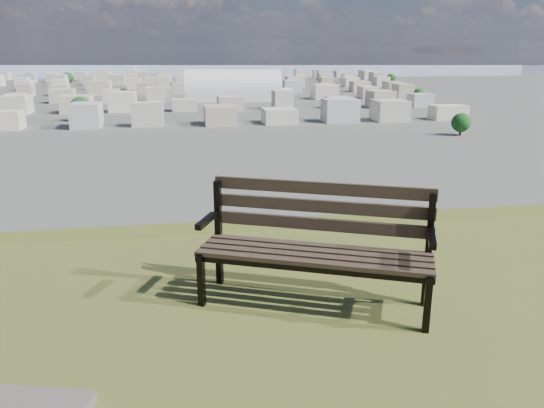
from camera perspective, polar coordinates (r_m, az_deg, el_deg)
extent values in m
cube|color=#3D3023|center=(4.10, 4.08, -6.33)|extent=(1.74, 0.83, 0.04)
cube|color=#3D3023|center=(4.21, 4.38, -5.70)|extent=(1.74, 0.83, 0.04)
cube|color=#3D3023|center=(4.33, 4.66, -5.11)|extent=(1.74, 0.83, 0.04)
cube|color=#3D3023|center=(4.44, 4.92, -4.54)|extent=(1.74, 0.83, 0.04)
cube|color=#3D3023|center=(4.46, 5.14, -2.19)|extent=(1.72, 0.78, 0.10)
cube|color=#3D3023|center=(4.44, 5.25, -0.25)|extent=(1.72, 0.78, 0.10)
cube|color=#3D3023|center=(4.43, 5.35, 1.70)|extent=(1.72, 0.78, 0.10)
cube|color=black|center=(4.40, -7.62, -8.06)|extent=(0.07, 0.08, 0.45)
cube|color=black|center=(4.69, -5.76, -3.15)|extent=(0.07, 0.08, 0.95)
cube|color=black|center=(4.50, -6.76, -4.74)|extent=(0.25, 0.49, 0.05)
cube|color=black|center=(4.37, -7.10, -1.80)|extent=(0.20, 0.36, 0.05)
cube|color=black|center=(4.13, 16.39, -10.26)|extent=(0.07, 0.08, 0.45)
cube|color=black|center=(4.44, 16.46, -4.87)|extent=(0.07, 0.08, 0.95)
cube|color=black|center=(4.24, 16.51, -6.65)|extent=(0.25, 0.49, 0.05)
cube|color=black|center=(4.10, 16.82, -3.60)|extent=(0.20, 0.36, 0.05)
cube|color=black|center=(4.11, 4.04, -6.99)|extent=(1.72, 0.78, 0.04)
cube|color=black|center=(4.47, 4.93, -5.05)|extent=(1.72, 0.78, 0.04)
cube|color=silver|center=(304.28, -4.19, 11.62)|extent=(53.97, 25.32, 5.86)
cylinder|color=white|center=(304.06, -4.20, 12.17)|extent=(53.97, 25.32, 22.27)
cube|color=beige|center=(211.65, -26.16, 8.19)|extent=(11.00, 11.00, 7.00)
cube|color=#B3A999|center=(206.20, -19.69, 8.72)|extent=(11.00, 11.00, 7.00)
cube|color=beige|center=(203.46, -12.95, 9.16)|extent=(11.00, 11.00, 7.00)
cube|color=#ACACB0|center=(203.53, -6.11, 9.47)|extent=(11.00, 11.00, 7.00)
cube|color=beige|center=(206.41, 0.65, 9.65)|extent=(11.00, 11.00, 7.00)
cube|color=tan|center=(211.99, 7.14, 9.71)|extent=(11.00, 11.00, 7.00)
cube|color=#BCB3A5|center=(220.05, 13.22, 9.64)|extent=(11.00, 11.00, 7.00)
cube|color=beige|center=(230.35, 18.82, 9.49)|extent=(11.00, 11.00, 7.00)
cube|color=beige|center=(262.76, -25.74, 9.49)|extent=(11.00, 11.00, 7.00)
cube|color=#ACACB0|center=(257.28, -20.53, 9.95)|extent=(11.00, 11.00, 7.00)
cube|color=beige|center=(253.95, -15.13, 10.34)|extent=(11.00, 11.00, 7.00)
cube|color=tan|center=(252.87, -9.63, 10.64)|extent=(11.00, 11.00, 7.00)
cube|color=#BCB3A5|center=(254.06, -4.11, 10.85)|extent=(11.00, 11.00, 7.00)
cube|color=beige|center=(257.50, 1.31, 10.95)|extent=(11.00, 11.00, 7.00)
cube|color=beige|center=(263.09, 6.54, 10.97)|extent=(11.00, 11.00, 7.00)
cube|color=#B3A999|center=(270.69, 11.52, 10.90)|extent=(11.00, 11.00, 7.00)
cube|color=beige|center=(280.16, 16.19, 10.76)|extent=(11.00, 11.00, 7.00)
cube|color=tan|center=(313.97, -25.46, 10.37)|extent=(11.00, 11.00, 7.00)
cube|color=#BCB3A5|center=(308.46, -21.10, 10.77)|extent=(11.00, 11.00, 7.00)
cube|color=beige|center=(304.75, -16.60, 11.12)|extent=(11.00, 11.00, 7.00)
cube|color=beige|center=(302.90, -12.01, 11.40)|extent=(11.00, 11.00, 7.00)
cube|color=#B3A999|center=(302.95, -7.38, 11.62)|extent=(11.00, 11.00, 7.00)
cube|color=beige|center=(304.89, -2.77, 11.76)|extent=(11.00, 11.00, 7.00)
cube|color=#ACACB0|center=(308.70, 1.75, 11.82)|extent=(11.00, 11.00, 7.00)
cube|color=beige|center=(314.29, 6.14, 11.82)|extent=(11.00, 11.00, 7.00)
cube|color=tan|center=(321.58, 10.35, 11.75)|extent=(11.00, 11.00, 7.00)
cube|color=#BCB3A5|center=(330.46, 14.35, 11.63)|extent=(11.00, 11.00, 7.00)
cube|color=#B3A999|center=(365.24, -25.25, 11.00)|extent=(11.00, 11.00, 7.00)
cube|color=beige|center=(359.72, -21.51, 11.36)|extent=(11.00, 11.00, 7.00)
cube|color=#ACACB0|center=(355.73, -17.65, 11.67)|extent=(11.00, 11.00, 7.00)
cube|color=beige|center=(353.34, -13.72, 11.94)|extent=(11.00, 11.00, 7.00)
cube|color=tan|center=(352.56, -9.74, 12.15)|extent=(11.00, 11.00, 7.00)
cube|color=#BCB3A5|center=(353.42, -5.76, 12.30)|extent=(11.00, 11.00, 7.00)
cube|color=beige|center=(355.89, -1.81, 12.40)|extent=(11.00, 11.00, 7.00)
cube|color=beige|center=(359.96, 2.07, 12.44)|extent=(11.00, 11.00, 7.00)
cube|color=#B3A999|center=(365.55, 5.84, 12.43)|extent=(11.00, 11.00, 7.00)
cube|color=beige|center=(372.62, 9.49, 12.37)|extent=(11.00, 11.00, 7.00)
cube|color=#ACACB0|center=(381.06, 12.98, 12.26)|extent=(11.00, 11.00, 7.00)
cube|color=#BCB3A5|center=(416.55, -25.10, 11.48)|extent=(11.00, 11.00, 7.00)
cube|color=beige|center=(411.01, -21.81, 11.80)|extent=(11.00, 11.00, 7.00)
cube|color=beige|center=(406.82, -18.44, 12.08)|extent=(11.00, 11.00, 7.00)
cube|color=#B3A999|center=(404.02, -15.00, 12.33)|extent=(11.00, 11.00, 7.00)
cube|color=beige|center=(402.62, -11.52, 12.54)|extent=(11.00, 11.00, 7.00)
cube|color=#ACACB0|center=(402.66, -8.03, 12.70)|extent=(11.00, 11.00, 7.00)
cube|color=beige|center=(404.12, -4.54, 12.81)|extent=(11.00, 11.00, 7.00)
cube|color=tan|center=(407.00, -1.09, 12.88)|extent=(11.00, 11.00, 7.00)
cube|color=#BCB3A5|center=(411.26, 2.31, 12.91)|extent=(11.00, 11.00, 7.00)
cube|color=beige|center=(416.86, 5.62, 12.89)|extent=(11.00, 11.00, 7.00)
cube|color=beige|center=(423.74, 8.84, 12.83)|extent=(11.00, 11.00, 7.00)
cube|color=#B3A999|center=(431.86, 11.94, 12.74)|extent=(11.00, 11.00, 7.00)
cube|color=beige|center=(467.88, -24.98, 11.85)|extent=(11.00, 11.00, 7.00)
cube|color=tan|center=(462.34, -22.05, 12.14)|extent=(11.00, 11.00, 7.00)
cube|color=#BCB3A5|center=(457.99, -19.05, 12.40)|extent=(11.00, 11.00, 7.00)
cube|color=beige|center=(454.86, -16.00, 12.63)|extent=(11.00, 11.00, 7.00)
cube|color=beige|center=(452.99, -12.91, 12.83)|extent=(11.00, 11.00, 7.00)
cube|color=#B3A999|center=(452.39, -9.80, 12.99)|extent=(11.00, 11.00, 7.00)
cube|color=beige|center=(453.05, -6.69, 13.12)|extent=(11.00, 11.00, 7.00)
cube|color=#ACACB0|center=(454.99, -3.59, 13.21)|extent=(11.00, 11.00, 7.00)
cube|color=beige|center=(458.17, -0.52, 13.26)|extent=(11.00, 11.00, 7.00)
cube|color=tan|center=(462.58, 2.49, 13.27)|extent=(11.00, 11.00, 7.00)
cube|color=#BCB3A5|center=(468.19, 5.45, 13.25)|extent=(11.00, 11.00, 7.00)
cube|color=beige|center=(474.93, 8.32, 13.20)|extent=(11.00, 11.00, 7.00)
cube|color=beige|center=(482.78, 11.11, 13.11)|extent=(11.00, 11.00, 7.00)
cube|color=#ACACB0|center=(519.23, -24.88, 12.15)|extent=(11.00, 11.00, 7.00)
cube|color=beige|center=(513.68, -22.24, 12.41)|extent=(11.00, 11.00, 7.00)
cube|color=tan|center=(509.20, -19.55, 12.65)|extent=(11.00, 11.00, 7.00)
cube|color=#BCB3A5|center=(505.83, -16.81, 12.87)|extent=(11.00, 11.00, 7.00)
cube|color=beige|center=(503.57, -14.03, 13.06)|extent=(11.00, 11.00, 7.00)
cube|color=beige|center=(502.46, -11.23, 13.22)|extent=(11.00, 11.00, 7.00)
cube|color=#B3A999|center=(502.48, -8.42, 13.35)|extent=(11.00, 11.00, 7.00)
cube|color=beige|center=(503.66, -5.61, 13.45)|extent=(11.00, 11.00, 7.00)
cube|color=#ACACB0|center=(505.97, -2.83, 13.52)|extent=(11.00, 11.00, 7.00)
cube|color=beige|center=(509.40, -0.07, 13.55)|extent=(11.00, 11.00, 7.00)
cube|color=tan|center=(513.93, 2.65, 13.56)|extent=(11.00, 11.00, 7.00)
cube|color=#BCB3A5|center=(519.53, 5.31, 13.54)|extent=(11.00, 11.00, 7.00)
cube|color=beige|center=(526.17, 7.91, 13.49)|extent=(11.00, 11.00, 7.00)
cube|color=beige|center=(533.80, 10.43, 13.42)|extent=(11.00, 11.00, 7.00)
cube|color=beige|center=(577.09, -27.15, 12.14)|extent=(11.00, 11.00, 7.00)
cube|color=#ACACB0|center=(570.59, -24.80, 12.39)|extent=(11.00, 11.00, 7.00)
cube|color=beige|center=(565.04, -22.40, 12.64)|extent=(11.00, 11.00, 7.00)
cube|color=tan|center=(560.46, -19.95, 12.86)|extent=(11.00, 11.00, 7.00)
cube|color=#BCB3A5|center=(556.87, -17.46, 13.06)|extent=(11.00, 11.00, 7.00)
cube|color=beige|center=(554.31, -14.94, 13.24)|extent=(11.00, 11.00, 7.00)
cube|color=beige|center=(552.77, -12.40, 13.40)|extent=(11.00, 11.00, 7.00)
cube|color=#B3A999|center=(552.28, -9.84, 13.53)|extent=(11.00, 11.00, 7.00)
cube|color=beige|center=(552.82, -7.29, 13.64)|extent=(11.00, 11.00, 7.00)
cube|color=#ACACB0|center=(554.41, -4.74, 13.71)|extent=(11.00, 11.00, 7.00)
cube|color=beige|center=(557.03, -2.20, 13.77)|extent=(11.00, 11.00, 7.00)
cube|color=tan|center=(560.66, 0.30, 13.79)|extent=(11.00, 11.00, 7.00)
cube|color=#BCB3A5|center=(565.29, 2.77, 13.80)|extent=(11.00, 11.00, 7.00)
cube|color=beige|center=(570.89, 5.19, 13.77)|extent=(11.00, 11.00, 7.00)
cube|color=beige|center=(577.44, 7.56, 13.73)|extent=(11.00, 11.00, 7.00)
cube|color=#B3A999|center=(584.89, 9.88, 13.66)|extent=(11.00, 11.00, 7.00)
cylinder|color=#2F2217|center=(187.23, 19.58, 7.30)|extent=(0.80, 0.80, 2.10)
sphere|color=#143612|center=(186.81, 19.67, 8.25)|extent=(6.30, 6.30, 6.30)
cylinder|color=#2F2217|center=(226.71, -19.82, 8.75)|extent=(0.80, 0.80, 2.70)
sphere|color=#143612|center=(226.28, -19.92, 9.77)|extent=(8.10, 8.10, 8.10)
cylinder|color=#2F2217|center=(311.66, 15.46, 10.84)|extent=(0.80, 0.80, 1.95)
sphere|color=#143612|center=(311.43, 15.50, 11.37)|extent=(5.85, 5.85, 5.85)
cylinder|color=#2F2217|center=(407.14, -1.08, 12.55)|extent=(0.80, 0.80, 2.25)
sphere|color=#143612|center=(406.94, -1.09, 13.02)|extent=(6.75, 6.75, 6.75)
cylinder|color=#2F2217|center=(471.05, -21.05, 12.04)|extent=(0.80, 0.80, 2.85)
sphere|color=#143612|center=(470.83, -21.10, 12.56)|extent=(8.55, 8.55, 8.55)
cylinder|color=#2F2217|center=(518.84, -24.63, 11.92)|extent=(0.80, 0.80, 2.40)
sphere|color=#143612|center=(518.67, -24.68, 12.32)|extent=(7.20, 7.20, 7.20)
cylinder|color=#2F2217|center=(305.60, -2.01, 11.31)|extent=(0.80, 0.80, 2.10)
sphere|color=#143612|center=(305.35, -2.01, 11.90)|extent=(6.30, 6.30, 6.30)
cylinder|color=#2F2217|center=(455.70, 12.67, 12.58)|extent=(0.80, 0.80, 2.55)
sphere|color=#143612|center=(455.50, 12.70, 13.06)|extent=(7.65, 7.65, 7.65)
cube|color=#91A2B9|center=(902.18, -9.90, 14.25)|extent=(2400.00, 700.00, 0.12)
cube|color=#A1A8C8|center=(1409.55, -27.03, 14.53)|extent=(600.00, 220.00, 55.00)
cube|color=#A1A8C8|center=(1399.91, -3.60, 15.98)|extent=(700.00, 220.00, 45.00)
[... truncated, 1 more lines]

